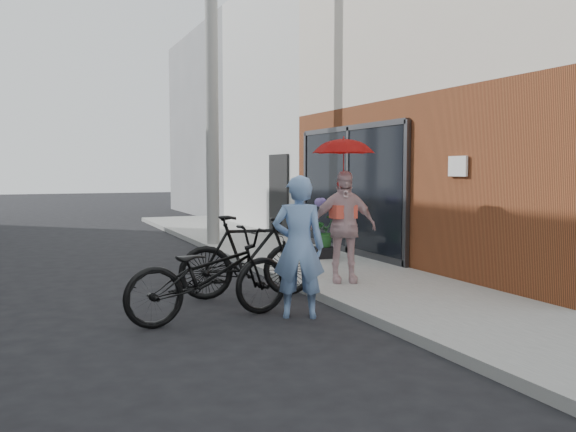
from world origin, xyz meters
TOP-DOWN VIEW (x-y plane):
  - ground at (0.00, 0.00)m, footprint 80.00×80.00m
  - sidewalk at (2.10, 2.00)m, footprint 2.20×24.00m
  - curb at (0.94, 2.00)m, footprint 0.12×24.00m
  - brick_building at (7.19, 2.01)m, footprint 8.09×8.00m
  - plaster_building at (7.20, 9.00)m, footprint 8.00×6.00m
  - east_building_far at (7.20, 16.00)m, footprint 8.00×8.00m
  - utility_pole at (1.10, 6.00)m, footprint 0.28×0.28m
  - officer at (0.26, -0.52)m, footprint 0.74×0.63m
  - bike_left at (-0.76, -0.24)m, footprint 2.15×1.01m
  - bike_right at (0.09, 0.79)m, footprint 1.97×0.80m
  - kimono_woman at (1.55, 0.75)m, footprint 1.04×0.69m
  - parasol at (1.55, 0.75)m, footprint 0.85×0.85m
  - planter at (2.40, 3.05)m, footprint 0.40×0.40m
  - potted_plant at (2.40, 3.05)m, footprint 0.54×0.47m

SIDE VIEW (x-z plane):
  - ground at x=0.00m, z-range 0.00..0.00m
  - sidewalk at x=2.10m, z-range 0.00..0.12m
  - curb at x=0.94m, z-range 0.00..0.12m
  - planter at x=2.40m, z-range 0.12..0.32m
  - bike_left at x=-0.76m, z-range 0.00..1.08m
  - bike_right at x=0.09m, z-range 0.00..1.15m
  - potted_plant at x=2.40m, z-range 0.32..0.92m
  - officer at x=0.26m, z-range 0.00..1.71m
  - kimono_woman at x=1.55m, z-range 0.12..1.76m
  - parasol at x=1.55m, z-range 1.76..2.50m
  - brick_building at x=7.19m, z-range -0.01..5.99m
  - plaster_building at x=7.20m, z-range 0.00..7.00m
  - east_building_far at x=7.20m, z-range 0.00..7.00m
  - utility_pole at x=1.10m, z-range 0.00..7.00m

